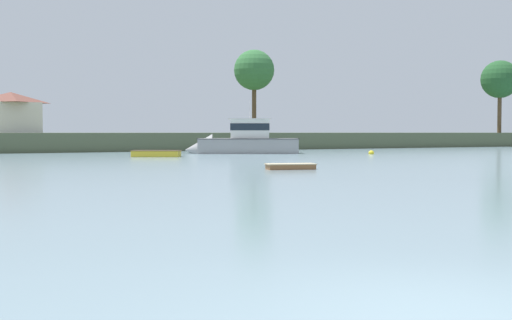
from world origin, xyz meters
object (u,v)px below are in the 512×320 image
(cruiser_grey, at_px, (238,145))
(dinghy_wood, at_px, (291,167))
(mooring_buoy_yellow, at_px, (371,153))
(dinghy_yellow, at_px, (156,155))

(cruiser_grey, bearing_deg, dinghy_wood, -110.93)
(mooring_buoy_yellow, bearing_deg, dinghy_yellow, 171.43)
(cruiser_grey, bearing_deg, dinghy_yellow, -153.98)
(cruiser_grey, distance_m, mooring_buoy_yellow, 12.07)
(dinghy_yellow, bearing_deg, mooring_buoy_yellow, -8.57)
(dinghy_wood, distance_m, cruiser_grey, 27.31)
(cruiser_grey, bearing_deg, mooring_buoy_yellow, -38.96)
(mooring_buoy_yellow, bearing_deg, cruiser_grey, 141.04)
(dinghy_wood, height_order, cruiser_grey, cruiser_grey)
(dinghy_yellow, xyz_separation_m, dinghy_wood, (-0.11, -20.79, -0.06))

